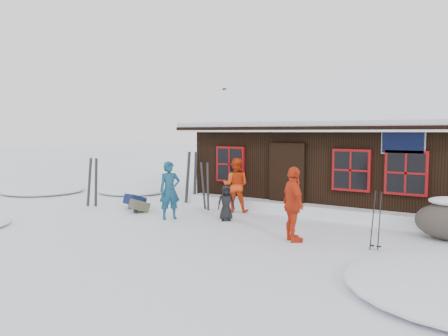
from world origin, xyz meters
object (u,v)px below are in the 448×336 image
Objects in this scene: skier_teal at (170,190)px; skier_crouched at (226,203)px; backpack_blue at (135,203)px; skier_orange_right at (293,204)px; ski_poles at (376,222)px; backpack_olive at (139,208)px; skier_orange_left at (236,185)px; ski_pair_left at (93,183)px.

skier_crouched is (1.39, 0.68, -0.32)m from skier_teal.
backpack_blue is (-2.08, 0.72, -0.64)m from skier_teal.
skier_orange_right is 2.88× the size of backpack_blue.
skier_teal is 2.79× the size of backpack_blue.
skier_crouched is 1.68× the size of backpack_blue.
ski_poles reaches higher than backpack_olive.
skier_teal is 1.58m from backpack_olive.
skier_teal is 3.86m from skier_orange_right.
backpack_blue is at bearing 0.80° from skier_orange_left.
skier_teal is 3.14× the size of backpack_olive.
ski_pair_left is (-7.25, 0.56, -0.07)m from skier_orange_right.
skier_orange_left is 3.73m from skier_orange_right.
backpack_blue is (-2.98, -1.21, -0.65)m from skier_orange_left.
ski_pair_left is at bearing 147.07° from skier_crouched.
skier_orange_left is 0.99× the size of skier_orange_right.
ski_poles is (5.52, -0.07, -0.21)m from skier_teal.
skier_orange_right is (2.94, -2.30, 0.01)m from skier_orange_left.
ski_poles is (4.62, -2.00, -0.23)m from skier_orange_left.
skier_orange_left reaches higher than skier_crouched.
skier_orange_right is at bearing 120.65° from skier_orange_left.
skier_orange_right is 2.68m from skier_crouched.
backpack_olive is (-6.94, 0.31, -0.44)m from ski_poles.
ski_pair_left reaches higher than skier_crouched.
backpack_blue reaches higher than backpack_olive.
skier_teal reaches higher than ski_pair_left.
skier_crouched is at bearing 19.85° from skier_orange_right.
ski_pair_left is 1.29× the size of ski_poles.
skier_teal is 0.97× the size of skier_orange_right.
skier_orange_left reaches higher than ski_pair_left.
skier_crouched reaches higher than backpack_blue.
skier_teal is at bearing 167.33° from skier_crouched.
skier_teal is at bearing 43.65° from skier_orange_left.
ski_poles reaches higher than backpack_blue.
skier_crouched reaches higher than backpack_olive.
skier_teal is 1.28× the size of ski_poles.
ski_poles is at bearing 135.25° from skier_orange_left.
skier_crouched is (0.49, -1.25, -0.33)m from skier_orange_left.
skier_orange_right reaches higher than skier_crouched.
backpack_olive is at bearing 177.40° from ski_poles.
skier_orange_right reaches higher than skier_orange_left.
skier_crouched is at bearing -30.33° from skier_teal.
skier_orange_left is at bearing 156.57° from ski_poles.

